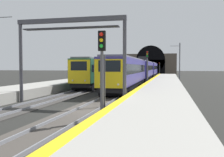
% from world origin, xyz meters
% --- Properties ---
extents(ground_plane, '(320.00, 320.00, 0.00)m').
position_xyz_m(ground_plane, '(0.00, 0.00, 0.00)').
color(ground_plane, black).
extents(platform_right, '(112.00, 4.52, 0.90)m').
position_xyz_m(platform_right, '(0.00, -4.42, 0.45)').
color(platform_right, '#9E9B93').
rests_on(platform_right, ground_plane).
extents(platform_right_edge_strip, '(112.00, 0.50, 0.01)m').
position_xyz_m(platform_right_edge_strip, '(0.00, -2.41, 0.91)').
color(platform_right_edge_strip, yellow).
rests_on(platform_right_edge_strip, platform_right).
extents(track_main_line, '(160.00, 3.15, 0.21)m').
position_xyz_m(track_main_line, '(0.00, 0.00, 0.04)').
color(track_main_line, '#423D38').
rests_on(track_main_line, ground_plane).
extents(track_adjacent_line, '(160.00, 2.82, 0.21)m').
position_xyz_m(track_adjacent_line, '(0.00, 4.85, 0.04)').
color(track_adjacent_line, '#383533').
rests_on(track_adjacent_line, ground_plane).
extents(train_main_approaching, '(56.80, 3.07, 4.94)m').
position_xyz_m(train_main_approaching, '(33.81, -0.00, 2.30)').
color(train_main_approaching, navy).
rests_on(train_main_approaching, ground_plane).
extents(train_adjacent_platform, '(55.92, 3.09, 4.07)m').
position_xyz_m(train_adjacent_platform, '(38.45, 4.85, 2.31)').
color(train_adjacent_platform, '#235638').
rests_on(train_adjacent_platform, ground_plane).
extents(railway_signal_near, '(0.39, 0.38, 4.82)m').
position_xyz_m(railway_signal_near, '(-3.07, -1.81, 2.94)').
color(railway_signal_near, '#4C4C54').
rests_on(railway_signal_near, ground_plane).
extents(railway_signal_mid, '(0.39, 0.38, 5.38)m').
position_xyz_m(railway_signal_mid, '(23.07, -1.81, 3.25)').
color(railway_signal_mid, '#4C4C54').
rests_on(railway_signal_mid, ground_plane).
extents(railway_signal_far, '(0.39, 0.38, 4.34)m').
position_xyz_m(railway_signal_far, '(68.13, -1.81, 2.58)').
color(railway_signal_far, '#38383D').
rests_on(railway_signal_far, ground_plane).
extents(overhead_signal_gantry, '(0.70, 9.05, 6.78)m').
position_xyz_m(overhead_signal_gantry, '(2.76, 2.42, 5.18)').
color(overhead_signal_gantry, '#3F3F47').
rests_on(overhead_signal_gantry, ground_plane).
extents(tunnel_portal, '(2.59, 20.21, 11.32)m').
position_xyz_m(tunnel_portal, '(85.25, 2.42, 4.06)').
color(tunnel_portal, '#51473D').
rests_on(tunnel_portal, ground_plane).
extents(catenary_mast_near, '(0.22, 1.96, 7.63)m').
position_xyz_m(catenary_mast_near, '(35.35, -7.05, 3.92)').
color(catenary_mast_near, '#595B60').
rests_on(catenary_mast_near, ground_plane).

